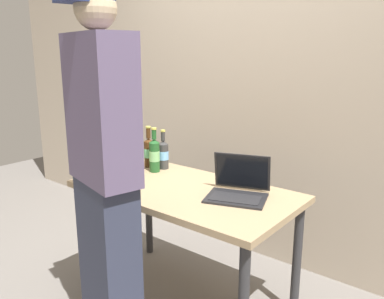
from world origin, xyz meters
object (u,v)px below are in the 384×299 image
(laptop, at_px, (238,188))
(beer_bottle_green, at_px, (149,151))
(beer_bottle_dark, at_px, (154,154))
(person_figure, at_px, (105,180))
(beer_bottle_amber, at_px, (136,156))
(coffee_mug, at_px, (106,178))
(beer_bottle_brown, at_px, (163,154))

(laptop, distance_m, beer_bottle_green, 0.83)
(beer_bottle_dark, xyz_separation_m, beer_bottle_green, (-0.12, 0.06, -0.01))
(beer_bottle_dark, relative_size, person_figure, 0.16)
(beer_bottle_amber, height_order, coffee_mug, beer_bottle_amber)
(beer_bottle_green, height_order, beer_bottle_brown, beer_bottle_green)
(person_figure, distance_m, coffee_mug, 0.53)
(laptop, relative_size, beer_bottle_amber, 1.42)
(beer_bottle_green, distance_m, beer_bottle_brown, 0.12)
(coffee_mug, bearing_deg, beer_bottle_green, 98.78)
(beer_bottle_amber, bearing_deg, person_figure, -54.32)
(beer_bottle_dark, relative_size, coffee_mug, 2.88)
(laptop, relative_size, beer_bottle_green, 1.38)
(beer_bottle_green, bearing_deg, person_figure, -58.84)
(coffee_mug, bearing_deg, beer_bottle_amber, 101.80)
(laptop, xyz_separation_m, beer_bottle_amber, (-0.82, -0.01, 0.06))
(beer_bottle_dark, relative_size, beer_bottle_brown, 1.11)
(laptop, distance_m, beer_bottle_dark, 0.71)
(laptop, height_order, beer_bottle_brown, beer_bottle_brown)
(beer_bottle_green, bearing_deg, beer_bottle_dark, -28.08)
(laptop, relative_size, beer_bottle_dark, 1.32)
(beer_bottle_brown, height_order, coffee_mug, beer_bottle_brown)
(beer_bottle_amber, distance_m, beer_bottle_green, 0.12)
(beer_bottle_brown, distance_m, coffee_mug, 0.49)
(beer_bottle_dark, distance_m, beer_bottle_green, 0.13)
(beer_bottle_amber, bearing_deg, beer_bottle_green, 90.57)
(beer_bottle_dark, distance_m, beer_bottle_brown, 0.09)
(beer_bottle_green, xyz_separation_m, person_figure, (0.46, -0.77, 0.08))
(beer_bottle_amber, relative_size, beer_bottle_brown, 1.04)
(beer_bottle_green, bearing_deg, laptop, -7.65)
(laptop, distance_m, coffee_mug, 0.82)
(beer_bottle_amber, distance_m, person_figure, 0.80)
(beer_bottle_dark, relative_size, beer_bottle_green, 1.04)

